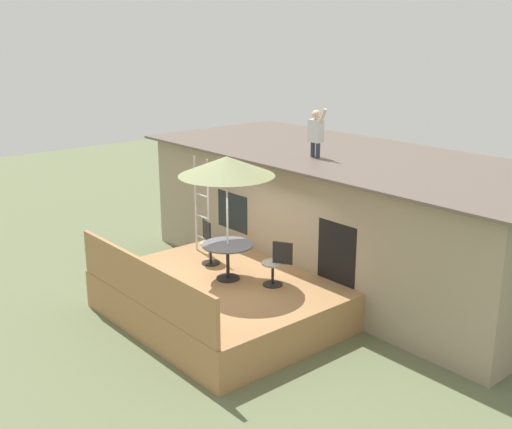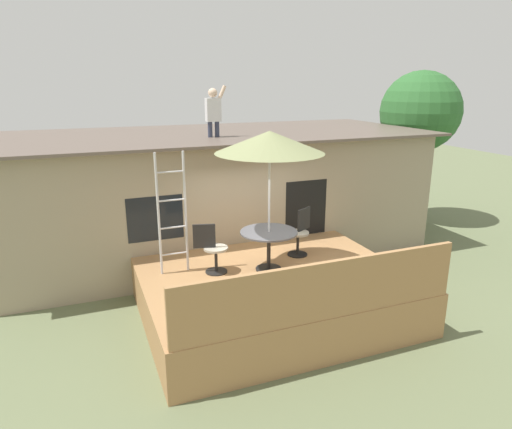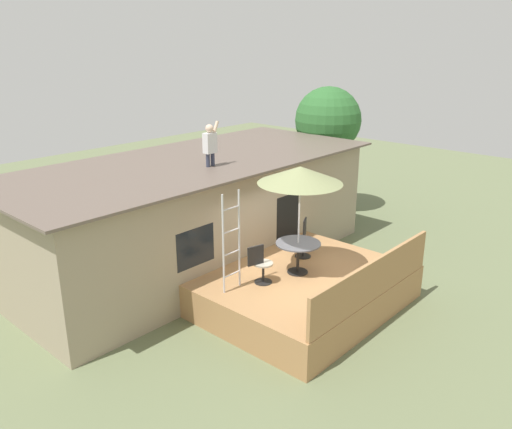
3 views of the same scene
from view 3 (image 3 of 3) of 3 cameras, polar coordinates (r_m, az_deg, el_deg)
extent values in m
plane|color=#66704C|center=(12.59, 4.77, -9.70)|extent=(40.00, 40.00, 0.00)
cube|color=gray|center=(14.29, -6.57, 0.09)|extent=(10.00, 4.00, 2.89)
cube|color=#66564C|center=(13.89, -6.80, 5.86)|extent=(10.50, 4.50, 0.06)
cube|color=black|center=(11.74, -6.67, -3.58)|extent=(1.10, 0.03, 0.90)
cube|color=black|center=(14.17, 3.53, -1.68)|extent=(1.00, 0.03, 2.00)
cube|color=#A87A4C|center=(12.41, 4.82, -8.08)|extent=(4.64, 3.91, 0.80)
cube|color=#A87A4C|center=(11.11, 12.81, -6.98)|extent=(4.54, 0.08, 0.90)
cylinder|color=black|center=(12.25, 4.57, -6.28)|extent=(0.48, 0.48, 0.03)
cylinder|color=black|center=(12.11, 4.61, -4.76)|extent=(0.07, 0.07, 0.71)
cylinder|color=#4C4C51|center=(11.97, 4.65, -3.17)|extent=(1.04, 1.04, 0.03)
cylinder|color=silver|center=(11.80, 4.71, -1.06)|extent=(0.04, 0.04, 2.40)
cone|color=#8C9360|center=(11.46, 4.87, 4.36)|extent=(1.90, 1.90, 0.38)
cylinder|color=silver|center=(10.87, -3.61, -3.37)|extent=(0.04, 0.04, 2.20)
cylinder|color=silver|center=(11.18, -1.85, -2.69)|extent=(0.04, 0.04, 2.20)
cylinder|color=silver|center=(11.32, -2.66, -6.55)|extent=(0.48, 0.03, 0.03)
cylinder|color=silver|center=(11.12, -2.70, -4.22)|extent=(0.48, 0.03, 0.03)
cylinder|color=silver|center=(10.93, -2.74, -1.81)|extent=(0.48, 0.03, 0.03)
cylinder|color=silver|center=(10.77, -2.78, 0.68)|extent=(0.48, 0.03, 0.03)
cylinder|color=#33384C|center=(13.02, -5.29, 5.95)|extent=(0.10, 0.10, 0.34)
cylinder|color=#33384C|center=(13.13, -4.77, 6.07)|extent=(0.10, 0.10, 0.34)
cube|color=silver|center=(12.99, -5.08, 7.82)|extent=(0.32, 0.20, 0.50)
sphere|color=beige|center=(12.92, -5.13, 9.39)|extent=(0.20, 0.20, 0.20)
cylinder|color=beige|center=(13.05, -4.54, 9.23)|extent=(0.26, 0.08, 0.44)
cylinder|color=black|center=(11.75, 0.79, -7.39)|extent=(0.40, 0.40, 0.02)
cylinder|color=black|center=(11.65, 0.80, -6.42)|extent=(0.06, 0.06, 0.44)
cylinder|color=#A59E8C|center=(11.56, 0.80, -5.39)|extent=(0.44, 0.44, 0.04)
cube|color=black|center=(11.36, -0.04, -4.51)|extent=(0.40, 0.14, 0.44)
cylinder|color=black|center=(13.12, 5.16, -4.56)|extent=(0.40, 0.40, 0.02)
cylinder|color=black|center=(13.04, 5.19, -3.68)|extent=(0.06, 0.06, 0.44)
cylinder|color=#A59E8C|center=(12.95, 5.21, -2.74)|extent=(0.44, 0.44, 0.04)
cube|color=black|center=(13.05, 5.36, -1.44)|extent=(0.37, 0.23, 0.44)
cylinder|color=brown|center=(18.92, 7.64, 4.59)|extent=(0.31, 0.31, 2.83)
sphere|color=#2D662D|center=(18.56, 7.89, 10.22)|extent=(2.31, 2.31, 2.31)
camera|label=1|loc=(18.35, 45.51, 12.46)|focal=44.26mm
camera|label=2|loc=(6.06, 44.22, -4.31)|focal=32.09mm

